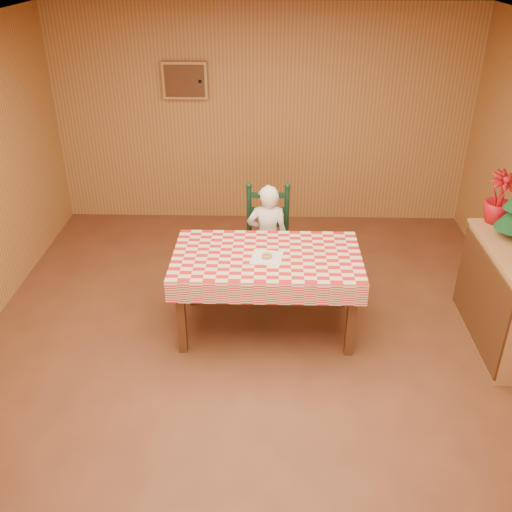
{
  "coord_description": "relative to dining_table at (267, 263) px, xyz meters",
  "views": [
    {
      "loc": [
        0.11,
        -3.79,
        3.16
      ],
      "look_at": [
        0.0,
        0.2,
        0.95
      ],
      "focal_mm": 40.0,
      "sensor_mm": 36.0,
      "label": 1
    }
  ],
  "objects": [
    {
      "name": "ladder_chair",
      "position": [
        0.0,
        0.79,
        -0.18
      ],
      "size": [
        0.44,
        0.4,
        1.08
      ],
      "color": "black",
      "rests_on": "ground"
    },
    {
      "name": "flower_arrangement",
      "position": [
        2.06,
        0.39,
        0.48
      ],
      "size": [
        0.33,
        0.33,
        0.47
      ],
      "primitive_type": "imported",
      "rotation": [
        0.0,
        0.0,
        0.3
      ],
      "color": "#AB0F17",
      "rests_on": "shelf_unit"
    },
    {
      "name": "ground",
      "position": [
        -0.08,
        -0.55,
        -0.69
      ],
      "size": [
        6.0,
        6.0,
        0.0
      ],
      "primitive_type": "plane",
      "color": "brown",
      "rests_on": "ground"
    },
    {
      "name": "donut",
      "position": [
        -0.0,
        -0.05,
        0.1
      ],
      "size": [
        0.11,
        0.11,
        0.03
      ],
      "primitive_type": "torus",
      "rotation": [
        0.0,
        0.0,
        0.18
      ],
      "color": "#C09044",
      "rests_on": "napkin"
    },
    {
      "name": "dining_table",
      "position": [
        0.0,
        0.0,
        0.0
      ],
      "size": [
        1.66,
        0.96,
        0.77
      ],
      "color": "#522E15",
      "rests_on": "ground"
    },
    {
      "name": "napkin",
      "position": [
        -0.0,
        -0.05,
        0.08
      ],
      "size": [
        0.29,
        0.29,
        0.0
      ],
      "primitive_type": "cube",
      "rotation": [
        0.0,
        0.0,
        -0.13
      ],
      "color": "white",
      "rests_on": "dining_table"
    },
    {
      "name": "storage_bin",
      "position": [
        2.16,
        -0.04,
        -0.48
      ],
      "size": [
        0.48,
        0.48,
        0.42
      ],
      "primitive_type": "cylinder",
      "rotation": [
        0.0,
        0.0,
        0.17
      ],
      "color": "black",
      "rests_on": "ground"
    },
    {
      "name": "cabin_walls",
      "position": [
        -0.09,
        -0.02,
        1.14
      ],
      "size": [
        5.1,
        6.05,
        2.65
      ],
      "color": "#B07A3F",
      "rests_on": "ground"
    },
    {
      "name": "seated_child",
      "position": [
        -0.0,
        0.73,
        -0.13
      ],
      "size": [
        0.41,
        0.27,
        1.12
      ],
      "primitive_type": "imported",
      "rotation": [
        0.0,
        0.0,
        3.14
      ],
      "color": "white",
      "rests_on": "ground"
    },
    {
      "name": "shelf_unit",
      "position": [
        2.1,
        -0.16,
        -0.22
      ],
      "size": [
        0.54,
        1.24,
        0.93
      ],
      "color": "tan",
      "rests_on": "ground"
    }
  ]
}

